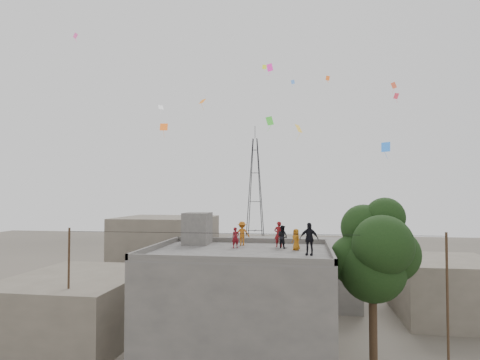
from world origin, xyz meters
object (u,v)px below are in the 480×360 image
object	(u,v)px
person_red_adult	(279,234)
transmission_tower	(255,195)
person_dark_adult	(309,239)
tree	(375,252)
stair_head_box	(197,228)

from	to	relation	value
person_red_adult	transmission_tower	bearing A→B (deg)	-82.83
person_dark_adult	person_red_adult	bearing A→B (deg)	133.66
person_dark_adult	tree	bearing A→B (deg)	35.95
tree	person_dark_adult	size ratio (longest dim) A/B	5.36
stair_head_box	person_dark_adult	world-z (taller)	stair_head_box
tree	person_red_adult	xyz separation A→B (m)	(-5.33, 1.34, 0.77)
transmission_tower	person_red_adult	bearing A→B (deg)	-80.99
person_dark_adult	transmission_tower	bearing A→B (deg)	113.26
stair_head_box	person_dark_adult	distance (m)	7.84
tree	person_red_adult	size ratio (longest dim) A/B	5.91
transmission_tower	person_dark_adult	size ratio (longest dim) A/B	11.79
stair_head_box	person_dark_adult	size ratio (longest dim) A/B	1.18
stair_head_box	person_dark_adult	bearing A→B (deg)	-26.98
tree	person_red_adult	world-z (taller)	tree
tree	person_dark_adult	xyz separation A→B (m)	(-3.58, -1.55, 0.85)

